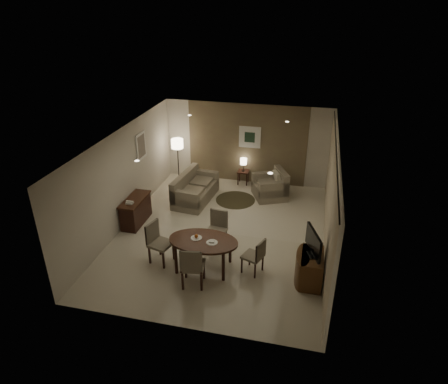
% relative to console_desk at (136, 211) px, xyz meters
% --- Properties ---
extents(room_shell, '(5.50, 7.00, 2.70)m').
position_rel_console_desk_xyz_m(room_shell, '(2.49, 0.40, 0.98)').
color(room_shell, beige).
rests_on(room_shell, ground).
extents(taupe_accent, '(3.96, 0.03, 2.70)m').
position_rel_console_desk_xyz_m(taupe_accent, '(2.49, 3.48, 0.98)').
color(taupe_accent, '#716546').
rests_on(taupe_accent, wall_back).
extents(curtain_wall, '(0.08, 6.70, 2.58)m').
position_rel_console_desk_xyz_m(curtain_wall, '(5.17, 0.00, 0.95)').
color(curtain_wall, beige).
rests_on(curtain_wall, wall_right).
extents(curtain_rod, '(0.03, 6.80, 0.03)m').
position_rel_console_desk_xyz_m(curtain_rod, '(5.17, 0.00, 2.27)').
color(curtain_rod, black).
rests_on(curtain_rod, wall_right).
extents(art_back_frame, '(0.72, 0.03, 0.72)m').
position_rel_console_desk_xyz_m(art_back_frame, '(2.59, 3.46, 1.23)').
color(art_back_frame, silver).
rests_on(art_back_frame, wall_back).
extents(art_back_canvas, '(0.34, 0.01, 0.34)m').
position_rel_console_desk_xyz_m(art_back_canvas, '(2.59, 3.44, 1.23)').
color(art_back_canvas, '#1C3321').
rests_on(art_back_canvas, wall_back).
extents(art_left_frame, '(0.03, 0.60, 0.80)m').
position_rel_console_desk_xyz_m(art_left_frame, '(-0.23, 1.20, 1.48)').
color(art_left_frame, silver).
rests_on(art_left_frame, wall_left).
extents(art_left_canvas, '(0.01, 0.46, 0.64)m').
position_rel_console_desk_xyz_m(art_left_canvas, '(-0.21, 1.20, 1.48)').
color(art_left_canvas, gray).
rests_on(art_left_canvas, wall_left).
extents(downlight_nl, '(0.10, 0.10, 0.01)m').
position_rel_console_desk_xyz_m(downlight_nl, '(1.09, -1.80, 2.31)').
color(downlight_nl, white).
rests_on(downlight_nl, ceiling).
extents(downlight_nr, '(0.10, 0.10, 0.01)m').
position_rel_console_desk_xyz_m(downlight_nr, '(3.89, -1.80, 2.31)').
color(downlight_nr, white).
rests_on(downlight_nr, ceiling).
extents(downlight_fl, '(0.10, 0.10, 0.01)m').
position_rel_console_desk_xyz_m(downlight_fl, '(1.09, 1.80, 2.31)').
color(downlight_fl, white).
rests_on(downlight_fl, ceiling).
extents(downlight_fr, '(0.10, 0.10, 0.01)m').
position_rel_console_desk_xyz_m(downlight_fr, '(3.89, 1.80, 2.31)').
color(downlight_fr, white).
rests_on(downlight_fr, ceiling).
extents(console_desk, '(0.48, 1.20, 0.75)m').
position_rel_console_desk_xyz_m(console_desk, '(0.00, 0.00, 0.00)').
color(console_desk, '#492417').
rests_on(console_desk, floor).
extents(telephone, '(0.20, 0.14, 0.09)m').
position_rel_console_desk_xyz_m(telephone, '(0.00, -0.30, 0.43)').
color(telephone, white).
rests_on(telephone, console_desk).
extents(tv_cabinet, '(0.48, 0.90, 0.70)m').
position_rel_console_desk_xyz_m(tv_cabinet, '(4.89, -1.50, -0.03)').
color(tv_cabinet, brown).
rests_on(tv_cabinet, floor).
extents(flat_tv, '(0.36, 0.85, 0.60)m').
position_rel_console_desk_xyz_m(flat_tv, '(4.87, -1.50, 0.65)').
color(flat_tv, black).
rests_on(flat_tv, tv_cabinet).
extents(dining_table, '(1.62, 1.01, 0.76)m').
position_rel_console_desk_xyz_m(dining_table, '(2.42, -1.57, 0.00)').
color(dining_table, '#492417').
rests_on(dining_table, floor).
extents(chair_near, '(0.57, 0.57, 1.03)m').
position_rel_console_desk_xyz_m(chair_near, '(2.36, -2.20, 0.14)').
color(chair_near, gray).
rests_on(chair_near, floor).
extents(chair_far, '(0.52, 0.52, 0.98)m').
position_rel_console_desk_xyz_m(chair_far, '(2.50, -0.70, 0.12)').
color(chair_far, gray).
rests_on(chair_far, floor).
extents(chair_left, '(0.61, 0.61, 1.02)m').
position_rel_console_desk_xyz_m(chair_left, '(1.37, -1.56, 0.13)').
color(chair_left, gray).
rests_on(chair_left, floor).
extents(chair_right, '(0.55, 0.55, 0.88)m').
position_rel_console_desk_xyz_m(chair_right, '(3.56, -1.45, 0.07)').
color(chair_right, gray).
rests_on(chair_right, floor).
extents(plate_a, '(0.26, 0.26, 0.02)m').
position_rel_console_desk_xyz_m(plate_a, '(2.24, -1.52, 0.39)').
color(plate_a, white).
rests_on(plate_a, dining_table).
extents(plate_b, '(0.26, 0.26, 0.02)m').
position_rel_console_desk_xyz_m(plate_b, '(2.64, -1.62, 0.39)').
color(plate_b, white).
rests_on(plate_b, dining_table).
extents(fruit_apple, '(0.09, 0.09, 0.09)m').
position_rel_console_desk_xyz_m(fruit_apple, '(2.24, -1.52, 0.44)').
color(fruit_apple, '#C85716').
rests_on(fruit_apple, plate_a).
extents(napkin, '(0.12, 0.08, 0.03)m').
position_rel_console_desk_xyz_m(napkin, '(2.64, -1.62, 0.41)').
color(napkin, white).
rests_on(napkin, plate_b).
extents(round_rug, '(1.23, 1.23, 0.01)m').
position_rel_console_desk_xyz_m(round_rug, '(2.44, 1.98, -0.37)').
color(round_rug, '#463C27').
rests_on(round_rug, floor).
extents(sofa, '(1.90, 1.08, 0.86)m').
position_rel_console_desk_xyz_m(sofa, '(1.22, 1.71, 0.05)').
color(sofa, gray).
rests_on(sofa, floor).
extents(armchair, '(1.27, 1.29, 0.88)m').
position_rel_console_desk_xyz_m(armchair, '(3.44, 2.46, 0.07)').
color(armchair, gray).
rests_on(armchair, floor).
extents(side_table, '(0.37, 0.37, 0.47)m').
position_rel_console_desk_xyz_m(side_table, '(2.44, 3.25, -0.14)').
color(side_table, black).
rests_on(side_table, floor).
extents(table_lamp, '(0.22, 0.22, 0.50)m').
position_rel_console_desk_xyz_m(table_lamp, '(2.44, 3.25, 0.34)').
color(table_lamp, '#FFEAC1').
rests_on(table_lamp, side_table).
extents(floor_lamp, '(0.39, 0.39, 1.55)m').
position_rel_console_desk_xyz_m(floor_lamp, '(0.28, 2.84, 0.40)').
color(floor_lamp, '#FFE5B7').
rests_on(floor_lamp, floor).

